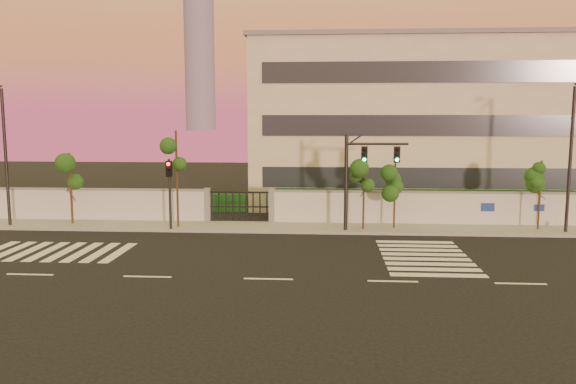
# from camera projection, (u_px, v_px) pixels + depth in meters

# --- Properties ---
(ground) EXTENTS (120.00, 120.00, 0.00)m
(ground) POSITION_uv_depth(u_px,v_px,m) (268.00, 279.00, 22.74)
(ground) COLOR black
(ground) RESTS_ON ground
(sidewalk) EXTENTS (60.00, 3.00, 0.15)m
(sidewalk) POSITION_uv_depth(u_px,v_px,m) (286.00, 227.00, 33.12)
(sidewalk) COLOR gray
(sidewalk) RESTS_ON ground
(perimeter_wall) EXTENTS (60.00, 0.36, 2.20)m
(perimeter_wall) POSITION_uv_depth(u_px,v_px,m) (290.00, 207.00, 34.47)
(perimeter_wall) COLOR silver
(perimeter_wall) RESTS_ON ground
(hedge_row) EXTENTS (41.00, 4.25, 1.80)m
(hedge_row) POSITION_uv_depth(u_px,v_px,m) (308.00, 204.00, 37.14)
(hedge_row) COLOR black
(hedge_row) RESTS_ON ground
(institutional_building) EXTENTS (24.40, 12.40, 12.25)m
(institutional_building) POSITION_uv_depth(u_px,v_px,m) (413.00, 123.00, 43.11)
(institutional_building) COLOR beige
(institutional_building) RESTS_ON ground
(distant_skyscraper) EXTENTS (16.00, 16.00, 118.00)m
(distant_skyscraper) POSITION_uv_depth(u_px,v_px,m) (199.00, 12.00, 295.92)
(distant_skyscraper) COLOR slate
(distant_skyscraper) RESTS_ON ground
(road_markings) EXTENTS (57.00, 7.62, 0.02)m
(road_markings) POSITION_uv_depth(u_px,v_px,m) (243.00, 256.00, 26.56)
(road_markings) COLOR silver
(road_markings) RESTS_ON ground
(street_tree_b) EXTENTS (1.61, 1.28, 4.42)m
(street_tree_b) POSITION_uv_depth(u_px,v_px,m) (71.00, 172.00, 33.64)
(street_tree_b) COLOR #382314
(street_tree_b) RESTS_ON ground
(street_tree_c) EXTENTS (1.51, 1.20, 5.78)m
(street_tree_c) POSITION_uv_depth(u_px,v_px,m) (177.00, 157.00, 32.51)
(street_tree_c) COLOR #382314
(street_tree_c) RESTS_ON ground
(street_tree_d) EXTENTS (1.49, 1.18, 4.26)m
(street_tree_d) POSITION_uv_depth(u_px,v_px,m) (364.00, 177.00, 31.95)
(street_tree_d) COLOR #382314
(street_tree_d) RESTS_ON ground
(street_tree_e) EXTENTS (1.42, 1.13, 3.99)m
(street_tree_e) POSITION_uv_depth(u_px,v_px,m) (395.00, 180.00, 32.34)
(street_tree_e) COLOR #382314
(street_tree_e) RESTS_ON ground
(street_tree_f) EXTENTS (1.33, 1.06, 4.12)m
(street_tree_f) POSITION_uv_depth(u_px,v_px,m) (541.00, 179.00, 31.84)
(street_tree_f) COLOR #382314
(street_tree_f) RESTS_ON ground
(traffic_signal_main) EXTENTS (3.54, 0.38, 5.60)m
(traffic_signal_main) POSITION_uv_depth(u_px,v_px,m) (359.00, 171.00, 31.53)
(traffic_signal_main) COLOR black
(traffic_signal_main) RESTS_ON ground
(traffic_signal_secondary) EXTENTS (0.33, 0.33, 4.19)m
(traffic_signal_secondary) POSITION_uv_depth(u_px,v_px,m) (170.00, 186.00, 31.99)
(traffic_signal_secondary) COLOR black
(traffic_signal_secondary) RESTS_ON ground
(streetlight_west) EXTENTS (0.51, 2.07, 8.59)m
(streetlight_west) POSITION_uv_depth(u_px,v_px,m) (4.00, 150.00, 32.79)
(streetlight_west) COLOR black
(streetlight_west) RESTS_ON ground
(streetlight_east) EXTENTS (0.51, 2.07, 8.59)m
(streetlight_east) POSITION_uv_depth(u_px,v_px,m) (572.00, 152.00, 30.74)
(streetlight_east) COLOR black
(streetlight_east) RESTS_ON ground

